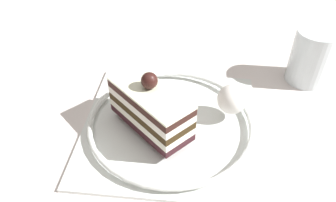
# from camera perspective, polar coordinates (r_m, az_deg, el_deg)

# --- Properties ---
(ground_plane) EXTENTS (2.40, 2.40, 0.00)m
(ground_plane) POSITION_cam_1_polar(r_m,az_deg,el_deg) (0.50, -3.21, -4.67)
(ground_plane) COLOR silver
(dessert_plate) EXTENTS (0.29, 0.29, 0.02)m
(dessert_plate) POSITION_cam_1_polar(r_m,az_deg,el_deg) (0.50, 0.00, -3.42)
(dessert_plate) COLOR white
(dessert_plate) RESTS_ON ground_plane
(cake_slice) EXTENTS (0.13, 0.12, 0.08)m
(cake_slice) POSITION_cam_1_polar(r_m,az_deg,el_deg) (0.46, -3.31, -1.11)
(cake_slice) COLOR #321319
(cake_slice) RESTS_ON dessert_plate
(whipped_cream_dollop) EXTENTS (0.04, 0.04, 0.04)m
(whipped_cream_dollop) POSITION_cam_1_polar(r_m,az_deg,el_deg) (0.49, 10.32, 0.28)
(whipped_cream_dollop) COLOR white
(whipped_cream_dollop) RESTS_ON dessert_plate
(fork) EXTENTS (0.11, 0.07, 0.00)m
(fork) POSITION_cam_1_polar(r_m,az_deg,el_deg) (0.54, -3.66, 2.35)
(fork) COLOR silver
(fork) RESTS_ON dessert_plate
(drink_glass_near) EXTENTS (0.07, 0.07, 0.09)m
(drink_glass_near) POSITION_cam_1_polar(r_m,az_deg,el_deg) (0.61, 22.62, 6.48)
(drink_glass_near) COLOR silver
(drink_glass_near) RESTS_ON ground_plane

